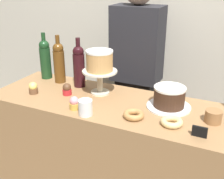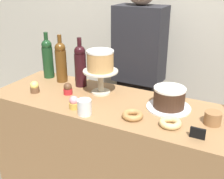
% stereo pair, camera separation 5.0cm
% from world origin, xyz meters
% --- Properties ---
extents(back_wall, '(6.00, 0.05, 2.60)m').
position_xyz_m(back_wall, '(0.00, 0.84, 1.30)').
color(back_wall, '#BCB7A8').
rests_on(back_wall, ground_plane).
extents(display_counter, '(1.50, 0.52, 0.91)m').
position_xyz_m(display_counter, '(0.00, 0.00, 0.45)').
color(display_counter, '#997047').
rests_on(display_counter, ground_plane).
extents(cake_stand_pedestal, '(0.22, 0.22, 0.15)m').
position_xyz_m(cake_stand_pedestal, '(-0.13, 0.09, 1.01)').
color(cake_stand_pedestal, beige).
rests_on(cake_stand_pedestal, display_counter).
extents(white_layer_cake, '(0.16, 0.16, 0.13)m').
position_xyz_m(white_layer_cake, '(-0.13, 0.09, 1.12)').
color(white_layer_cake, tan).
rests_on(white_layer_cake, cake_stand_pedestal).
extents(silver_serving_platter, '(0.25, 0.25, 0.01)m').
position_xyz_m(silver_serving_platter, '(0.32, 0.07, 0.91)').
color(silver_serving_platter, white).
rests_on(silver_serving_platter, display_counter).
extents(chocolate_round_cake, '(0.18, 0.18, 0.11)m').
position_xyz_m(chocolate_round_cake, '(0.32, 0.07, 0.98)').
color(chocolate_round_cake, '#3D2619').
rests_on(chocolate_round_cake, silver_serving_platter).
extents(wine_bottle_green, '(0.08, 0.08, 0.33)m').
position_xyz_m(wine_bottle_green, '(-0.60, 0.17, 1.05)').
color(wine_bottle_green, '#193D1E').
rests_on(wine_bottle_green, display_counter).
extents(wine_bottle_dark_red, '(0.08, 0.08, 0.33)m').
position_xyz_m(wine_bottle_dark_red, '(-0.30, 0.14, 1.05)').
color(wine_bottle_dark_red, black).
rests_on(wine_bottle_dark_red, display_counter).
extents(wine_bottle_amber, '(0.08, 0.08, 0.33)m').
position_xyz_m(wine_bottle_amber, '(-0.47, 0.15, 1.05)').
color(wine_bottle_amber, '#5B3814').
rests_on(wine_bottle_amber, display_counter).
extents(cupcake_chocolate, '(0.06, 0.06, 0.07)m').
position_xyz_m(cupcake_chocolate, '(-0.30, -0.02, 0.94)').
color(cupcake_chocolate, red).
rests_on(cupcake_chocolate, display_counter).
extents(cupcake_strawberry, '(0.06, 0.06, 0.07)m').
position_xyz_m(cupcake_strawberry, '(-0.15, -0.17, 0.94)').
color(cupcake_strawberry, gold).
rests_on(cupcake_strawberry, display_counter).
extents(cupcake_lemon, '(0.06, 0.06, 0.07)m').
position_xyz_m(cupcake_lemon, '(-0.50, -0.09, 0.94)').
color(cupcake_lemon, brown).
rests_on(cupcake_lemon, display_counter).
extents(donut_maple, '(0.11, 0.11, 0.03)m').
position_xyz_m(donut_maple, '(0.18, -0.12, 0.92)').
color(donut_maple, '#B27F47').
rests_on(donut_maple, display_counter).
extents(donut_glazed, '(0.11, 0.11, 0.03)m').
position_xyz_m(donut_glazed, '(0.38, -0.11, 0.92)').
color(donut_glazed, '#E0C17F').
rests_on(donut_glazed, display_counter).
extents(cookie_stack, '(0.08, 0.08, 0.07)m').
position_xyz_m(cookie_stack, '(0.57, -0.00, 0.94)').
color(cookie_stack, olive).
rests_on(cookie_stack, display_counter).
extents(price_sign_chalkboard, '(0.07, 0.01, 0.05)m').
position_xyz_m(price_sign_chalkboard, '(0.53, -0.17, 0.93)').
color(price_sign_chalkboard, black).
rests_on(price_sign_chalkboard, display_counter).
extents(coffee_cup_ceramic, '(0.08, 0.08, 0.08)m').
position_xyz_m(coffee_cup_ceramic, '(-0.06, -0.20, 0.95)').
color(coffee_cup_ceramic, white).
rests_on(coffee_cup_ceramic, display_counter).
extents(barista_figure, '(0.36, 0.22, 1.60)m').
position_xyz_m(barista_figure, '(-0.06, 0.56, 0.84)').
color(barista_figure, black).
rests_on(barista_figure, ground_plane).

